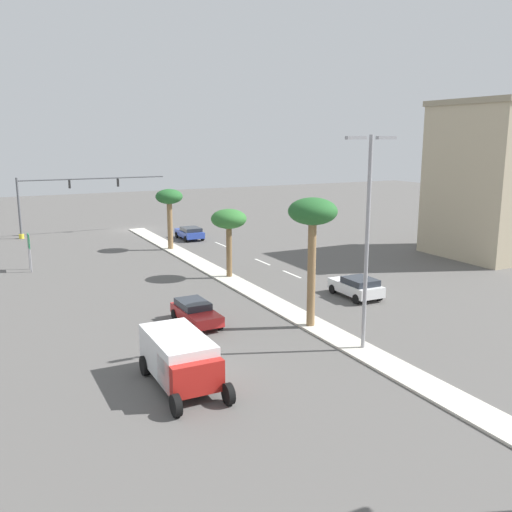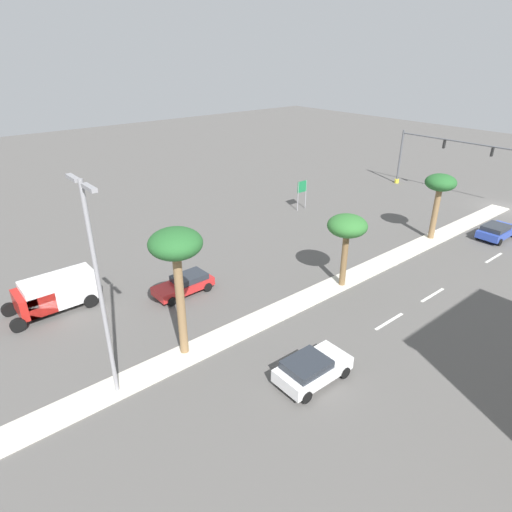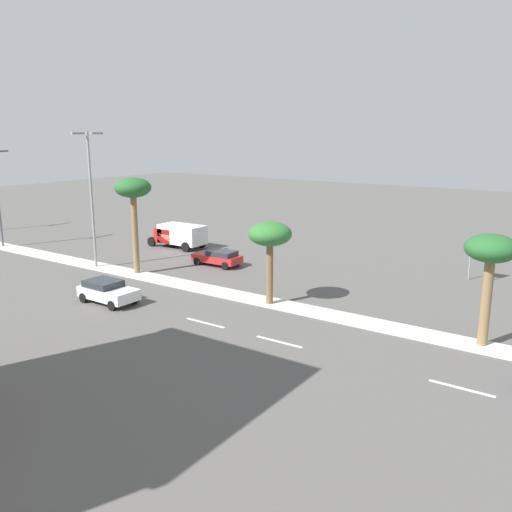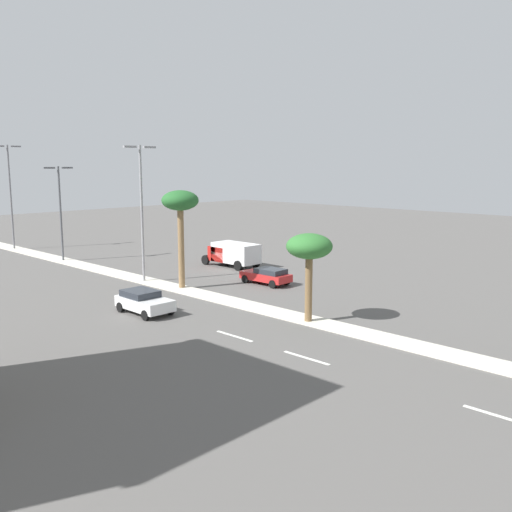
# 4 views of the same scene
# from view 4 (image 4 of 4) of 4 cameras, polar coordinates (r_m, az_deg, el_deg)

# --- Properties ---
(ground_plane) EXTENTS (160.00, 160.00, 0.00)m
(ground_plane) POSITION_cam_4_polar(r_m,az_deg,el_deg) (38.11, -1.56, -4.94)
(ground_plane) COLOR #565451
(median_curb) EXTENTS (1.80, 83.30, 0.12)m
(median_curb) POSITION_cam_4_polar(r_m,az_deg,el_deg) (45.00, -9.86, -2.78)
(median_curb) COLOR beige
(median_curb) RESTS_ON ground
(lane_stripe_leading) EXTENTS (0.20, 2.80, 0.01)m
(lane_stripe_leading) POSITION_cam_4_polar(r_m,az_deg,el_deg) (23.80, 23.49, -14.69)
(lane_stripe_leading) COLOR silver
(lane_stripe_leading) RESTS_ON ground
(lane_stripe_right) EXTENTS (0.20, 2.80, 0.01)m
(lane_stripe_right) POSITION_cam_4_polar(r_m,az_deg,el_deg) (28.05, 5.12, -10.25)
(lane_stripe_right) COLOR silver
(lane_stripe_right) RESTS_ON ground
(lane_stripe_mid) EXTENTS (0.20, 2.80, 0.01)m
(lane_stripe_mid) POSITION_cam_4_polar(r_m,az_deg,el_deg) (31.30, -2.19, -8.12)
(lane_stripe_mid) COLOR silver
(lane_stripe_mid) RESTS_ON ground
(palm_tree_rear) EXTENTS (2.73, 2.73, 5.26)m
(palm_tree_rear) POSITION_cam_4_polar(r_m,az_deg,el_deg) (33.03, 5.42, 0.73)
(palm_tree_rear) COLOR brown
(palm_tree_rear) RESTS_ON median_curb
(palm_tree_leading) EXTENTS (2.75, 2.75, 7.35)m
(palm_tree_leading) POSITION_cam_4_polar(r_m,az_deg,el_deg) (42.25, -7.69, 5.11)
(palm_tree_leading) COLOR olive
(palm_tree_leading) RESTS_ON median_curb
(street_lamp_right) EXTENTS (2.90, 0.24, 10.71)m
(street_lamp_right) POSITION_cam_4_polar(r_m,az_deg,el_deg) (45.31, -11.53, 5.27)
(street_lamp_right) COLOR gray
(street_lamp_right) RESTS_ON median_curb
(street_lamp_far) EXTENTS (2.90, 0.24, 9.05)m
(street_lamp_far) POSITION_cam_4_polar(r_m,az_deg,el_deg) (57.41, -19.24, 4.89)
(street_lamp_far) COLOR #515459
(street_lamp_far) RESTS_ON median_curb
(street_lamp_leading) EXTENTS (2.90, 0.24, 11.30)m
(street_lamp_leading) POSITION_cam_4_polar(r_m,az_deg,el_deg) (67.41, -23.66, 6.21)
(street_lamp_leading) COLOR slate
(street_lamp_leading) RESTS_ON median_curb
(sedan_red_right) EXTENTS (1.95, 4.18, 1.30)m
(sedan_red_right) POSITION_cam_4_polar(r_m,az_deg,el_deg) (44.29, 1.10, -1.97)
(sedan_red_right) COLOR red
(sedan_red_right) RESTS_ON ground
(sedan_white_inboard) EXTENTS (2.12, 4.00, 1.43)m
(sedan_white_inboard) POSITION_cam_4_polar(r_m,az_deg,el_deg) (36.48, -11.29, -4.52)
(sedan_white_inboard) COLOR silver
(sedan_white_inboard) RESTS_ON ground
(box_truck) EXTENTS (2.52, 5.63, 2.20)m
(box_truck) POSITION_cam_4_polar(r_m,az_deg,el_deg) (51.95, -2.39, 0.29)
(box_truck) COLOR #B21E19
(box_truck) RESTS_ON ground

